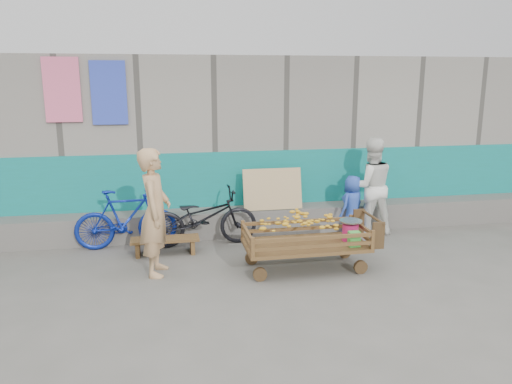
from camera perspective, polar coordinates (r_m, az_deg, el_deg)
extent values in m
plane|color=#5C5A53|center=(6.54, 3.55, -10.86)|extent=(80.00, 80.00, 0.00)
cube|color=gray|center=(10.07, -2.09, 6.46)|extent=(12.00, 3.00, 3.00)
cube|color=#148077|center=(8.73, -0.54, 0.13)|extent=(12.00, 0.03, 1.40)
cube|color=#625F5B|center=(8.62, -0.26, -3.29)|extent=(12.00, 0.50, 0.45)
cube|color=tan|center=(8.41, 1.91, 0.34)|extent=(1.00, 0.19, 0.68)
cube|color=pink|center=(8.49, -21.28, 10.83)|extent=(0.55, 0.03, 1.00)
cube|color=blue|center=(8.39, -16.47, 10.82)|extent=(0.55, 0.03, 1.00)
cube|color=brown|center=(7.04, 5.64, -6.05)|extent=(1.69, 0.85, 0.05)
cylinder|color=#3E2818|center=(6.69, 0.45, -9.39)|extent=(0.19, 0.06, 0.19)
cube|color=brown|center=(6.44, -0.39, -6.34)|extent=(0.05, 0.05, 0.26)
cylinder|color=#3E2818|center=(7.26, -0.51, -7.56)|extent=(0.19, 0.06, 0.19)
cube|color=brown|center=(7.18, -1.52, -4.29)|extent=(0.05, 0.05, 0.26)
cylinder|color=#3E2818|center=(7.08, 11.86, -8.39)|extent=(0.19, 0.06, 0.19)
cube|color=brown|center=(6.91, 13.16, -5.34)|extent=(0.05, 0.05, 0.26)
cylinder|color=#3E2818|center=(7.62, 10.08, -6.75)|extent=(0.19, 0.06, 0.19)
cube|color=brown|center=(7.61, 10.78, -3.53)|extent=(0.05, 0.05, 0.26)
cube|color=brown|center=(6.64, 6.62, -6.17)|extent=(1.64, 0.04, 0.05)
cube|color=brown|center=(6.61, 6.65, -5.24)|extent=(1.64, 0.04, 0.05)
cube|color=brown|center=(7.36, 4.80, -4.20)|extent=(1.64, 0.04, 0.05)
cube|color=brown|center=(7.33, 4.82, -3.36)|extent=(1.64, 0.04, 0.05)
cube|color=brown|center=(6.82, -0.99, -5.56)|extent=(0.04, 0.79, 0.05)
cube|color=brown|center=(6.79, -0.99, -4.65)|extent=(0.04, 0.79, 0.05)
cube|color=brown|center=(7.27, 11.90, -4.68)|extent=(0.04, 0.79, 0.05)
cube|color=brown|center=(7.23, 11.94, -3.82)|extent=(0.04, 0.79, 0.05)
cylinder|color=#3E2818|center=(7.27, 13.22, -2.81)|extent=(0.04, 0.75, 0.04)
cube|color=#3E2818|center=(7.59, 11.65, -3.31)|extent=(0.17, 0.04, 0.38)
cube|color=#3E2818|center=(6.98, 13.80, -4.86)|extent=(0.17, 0.04, 0.38)
ellipsoid|color=gold|center=(6.94, 4.94, -4.30)|extent=(1.22, 0.66, 0.41)
cylinder|color=#DD216F|center=(7.20, 10.73, -4.56)|extent=(0.23, 0.23, 0.24)
cylinder|color=silver|center=(7.16, 10.77, -3.55)|extent=(0.03, 0.03, 0.06)
cylinder|color=silver|center=(7.15, 10.78, -3.26)|extent=(0.32, 0.32, 0.02)
cube|color=green|center=(6.95, 11.15, -5.29)|extent=(0.15, 0.11, 0.21)
cube|color=brown|center=(7.74, -10.35, -5.34)|extent=(1.03, 0.31, 0.04)
cube|color=brown|center=(7.79, -13.35, -6.39)|extent=(0.06, 0.29, 0.21)
cube|color=brown|center=(7.79, -7.27, -6.14)|extent=(0.06, 0.29, 0.21)
imported|color=tan|center=(6.84, -11.45, -2.29)|extent=(0.51, 0.69, 1.74)
imported|color=white|center=(8.71, 12.95, 0.65)|extent=(0.84, 0.68, 1.66)
imported|color=blue|center=(8.62, 10.93, -1.52)|extent=(0.60, 0.55, 1.03)
imported|color=black|center=(7.99, -6.15, -2.92)|extent=(1.79, 0.70, 0.92)
imported|color=navy|center=(8.09, -14.63, -3.00)|extent=(1.59, 0.53, 0.95)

